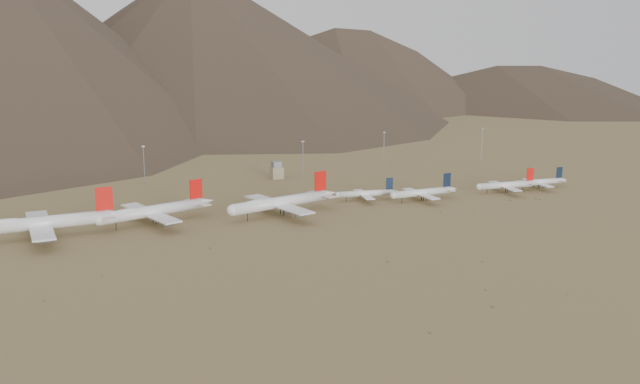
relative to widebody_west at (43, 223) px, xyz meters
name	(u,v)px	position (x,y,z in m)	size (l,w,h in m)	color
ground	(300,223)	(125.30, -23.06, -7.92)	(3000.00, 3000.00, 0.00)	olive
mountain_ridge	(94,3)	(125.30, 876.94, 142.08)	(4400.00, 1000.00, 300.00)	#4F3D2F
widebody_west	(43,223)	(0.00, 0.00, 0.00)	(77.34, 59.27, 22.96)	white
widebody_centre	(153,211)	(53.88, 6.81, -0.84)	(67.24, 53.25, 20.53)	white
widebody_east	(281,202)	(122.06, -2.10, -0.51)	(70.99, 55.93, 21.49)	white
narrowbody_a	(367,193)	(182.03, 11.73, -3.62)	(39.83, 29.10, 13.25)	white
narrowbody_b	(423,192)	(213.22, -1.95, -2.91)	(46.72, 33.36, 15.41)	white
narrowbody_c	(507,185)	(273.87, -3.27, -3.12)	(44.72, 32.42, 14.79)	white
narrowbody_d	(540,182)	(301.18, -1.50, -3.62)	(40.05, 28.96, 13.23)	white
control_tower	(276,171)	(155.30, 96.94, -2.60)	(8.00, 8.00, 12.00)	#9C8A6A
mast_west	(144,163)	(68.07, 114.42, 6.29)	(2.00, 0.60, 25.70)	gray
mast_centre	(303,157)	(173.78, 93.72, 6.29)	(2.00, 0.60, 25.70)	gray
mast_east	(384,147)	(248.45, 113.76, 6.29)	(2.00, 0.60, 25.70)	gray
mast_far_east	(482,142)	(330.72, 103.33, 6.29)	(2.00, 0.60, 25.70)	gray
desert_scrub	(441,244)	(172.79, -85.11, -7.61)	(431.95, 151.97, 0.84)	brown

